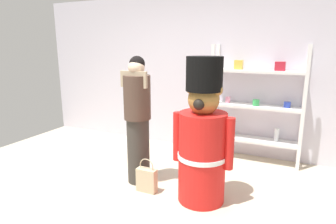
{
  "coord_description": "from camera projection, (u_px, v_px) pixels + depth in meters",
  "views": [
    {
      "loc": [
        1.5,
        -2.43,
        1.76
      ],
      "look_at": [
        0.13,
        0.52,
        1.0
      ],
      "focal_mm": 30.4,
      "sensor_mm": 36.0,
      "label": 1
    }
  ],
  "objects": [
    {
      "name": "ground_plane",
      "position": [
        138.0,
        208.0,
        3.17
      ],
      "size": [
        6.4,
        6.4,
        0.0
      ],
      "primitive_type": "plane",
      "color": "beige"
    },
    {
      "name": "back_wall",
      "position": [
        203.0,
        74.0,
        4.81
      ],
      "size": [
        6.4,
        0.12,
        2.6
      ],
      "primitive_type": "cube",
      "color": "silver",
      "rests_on": "ground_plane"
    },
    {
      "name": "merchandise_shelf",
      "position": [
        256.0,
        104.0,
        4.33
      ],
      "size": [
        1.36,
        0.35,
        1.78
      ],
      "color": "white",
      "rests_on": "ground_plane"
    },
    {
      "name": "teddy_bear_guard",
      "position": [
        202.0,
        140.0,
        3.18
      ],
      "size": [
        0.71,
        0.56,
        1.66
      ],
      "color": "red",
      "rests_on": "ground_plane"
    },
    {
      "name": "person_shopper",
      "position": [
        138.0,
        119.0,
        3.61
      ],
      "size": [
        0.36,
        0.34,
        1.64
      ],
      "color": "#38332D",
      "rests_on": "ground_plane"
    },
    {
      "name": "shopping_bag",
      "position": [
        147.0,
        179.0,
        3.5
      ],
      "size": [
        0.25,
        0.11,
        0.43
      ],
      "color": "#C1AD89",
      "rests_on": "ground_plane"
    }
  ]
}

